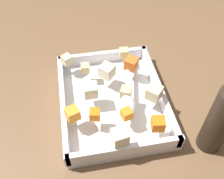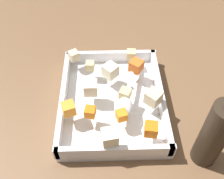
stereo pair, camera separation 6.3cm
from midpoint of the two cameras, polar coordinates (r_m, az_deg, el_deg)
name	(u,v)px [view 1 (the left image)]	position (r m, az deg, el deg)	size (l,w,h in m)	color
ground_plane	(114,109)	(0.67, -2.22, -4.60)	(4.00, 4.00, 0.00)	brown
baking_dish	(112,101)	(0.67, -2.71, -2.74)	(0.32, 0.26, 0.05)	silver
carrot_chunk_rim_edge	(158,124)	(0.57, 7.07, -7.74)	(0.03, 0.03, 0.03)	orange
carrot_chunk_near_left	(127,114)	(0.59, 0.18, -5.60)	(0.02, 0.02, 0.02)	orange
carrot_chunk_under_handle	(73,114)	(0.59, -11.82, -5.46)	(0.03, 0.03, 0.03)	orange
carrot_chunk_front_center	(95,114)	(0.59, -6.92, -5.69)	(0.02, 0.02, 0.02)	orange
carrot_chunk_mid_left	(131,64)	(0.69, 1.69, 5.62)	(0.03, 0.03, 0.03)	orange
potato_chunk_back_center	(85,68)	(0.69, -8.59, 4.57)	(0.02, 0.02, 0.02)	#E0CC89
potato_chunk_corner_sw	(107,71)	(0.67, -3.86, 3.97)	(0.03, 0.03, 0.03)	beige
potato_chunk_corner_ne	(67,60)	(0.72, -12.50, 6.34)	(0.03, 0.03, 0.03)	beige
potato_chunk_near_right	(154,93)	(0.62, 6.48, -0.87)	(0.03, 0.03, 0.03)	beige
potato_chunk_heap_side	(126,91)	(0.63, 0.17, -0.56)	(0.03, 0.03, 0.03)	#E0CC89
potato_chunk_near_spoon	(91,90)	(0.63, -7.64, -0.31)	(0.03, 0.03, 0.03)	beige
potato_chunk_far_right	(124,53)	(0.73, 0.14, 8.04)	(0.02, 0.02, 0.02)	#E0CC89
potato_chunk_corner_se	(120,137)	(0.55, -1.64, -10.63)	(0.03, 0.03, 0.03)	beige
serving_spoon	(127,101)	(0.61, 0.46, -2.86)	(0.22, 0.07, 0.02)	silver
pepper_mill	(220,121)	(0.57, 19.96, -6.84)	(0.05, 0.05, 0.20)	#2D2319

